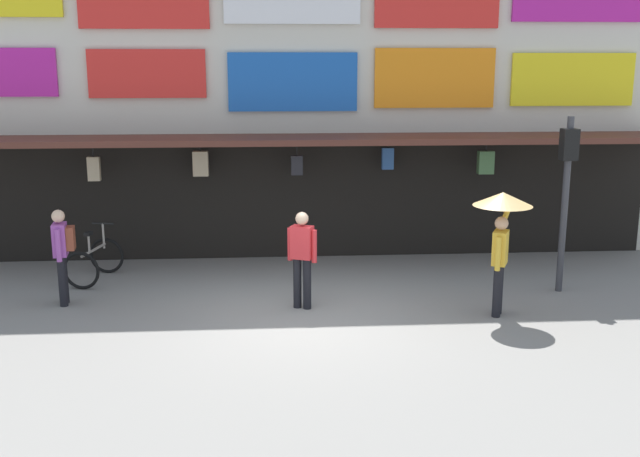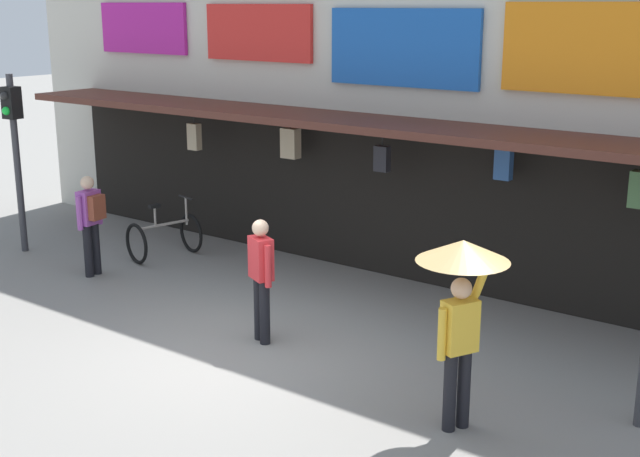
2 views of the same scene
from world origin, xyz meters
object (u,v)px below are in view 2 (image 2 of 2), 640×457
(traffic_light_near, at_px, (14,135))
(pedestrian_with_umbrella, at_px, (462,282))
(pedestrian_in_yellow, at_px, (261,274))
(bicycle_parked, at_px, (165,236))
(pedestrian_in_purple, at_px, (91,218))

(traffic_light_near, relative_size, pedestrian_with_umbrella, 1.54)
(traffic_light_near, xyz_separation_m, pedestrian_in_yellow, (6.29, -0.64, -1.19))
(traffic_light_near, height_order, bicycle_parked, traffic_light_near)
(pedestrian_in_purple, bearing_deg, pedestrian_in_yellow, -6.70)
(traffic_light_near, height_order, pedestrian_in_purple, traffic_light_near)
(pedestrian_in_yellow, bearing_deg, pedestrian_with_umbrella, -10.40)
(pedestrian_with_umbrella, relative_size, pedestrian_in_yellow, 1.24)
(bicycle_parked, bearing_deg, traffic_light_near, -152.27)
(bicycle_parked, height_order, pedestrian_in_purple, pedestrian_in_purple)
(traffic_light_near, distance_m, pedestrian_in_purple, 2.49)
(traffic_light_near, bearing_deg, pedestrian_in_purple, -4.17)
(pedestrian_with_umbrella, height_order, pedestrian_in_yellow, pedestrian_with_umbrella)
(bicycle_parked, bearing_deg, pedestrian_with_umbrella, -19.22)
(pedestrian_in_purple, relative_size, pedestrian_with_umbrella, 0.81)
(traffic_light_near, distance_m, pedestrian_with_umbrella, 9.60)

